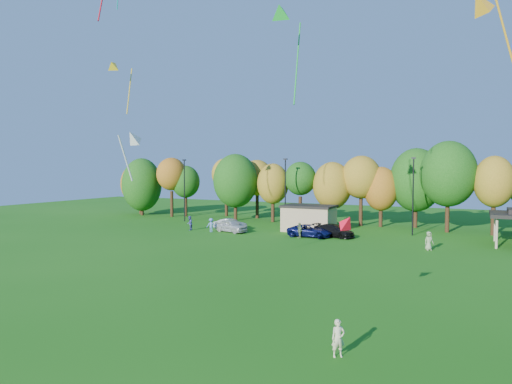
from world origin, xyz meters
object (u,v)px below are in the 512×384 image
at_px(car_a, 231,226).
at_px(car_b, 230,224).
at_px(car_d, 334,231).
at_px(kite_flyer, 338,338).
at_px(car_c, 310,231).

bearing_deg(car_a, car_b, 47.01).
bearing_deg(car_a, car_d, -66.07).
height_order(kite_flyer, car_a, kite_flyer).
xyz_separation_m(kite_flyer, car_d, (-9.60, 31.93, -0.07)).
xyz_separation_m(car_a, car_d, (12.44, 1.75, -0.05)).
relative_size(kite_flyer, car_b, 0.38).
xyz_separation_m(car_a, car_b, (-1.15, 1.90, -0.08)).
bearing_deg(car_a, car_c, -71.06).
distance_m(car_c, car_d, 2.73).
distance_m(kite_flyer, car_c, 32.98).
distance_m(car_b, car_d, 13.59).
bearing_deg(car_b, car_d, -95.26).
relative_size(car_b, car_c, 0.82).
xyz_separation_m(car_a, car_c, (10.00, 0.53, -0.06)).
height_order(car_a, car_d, car_a).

